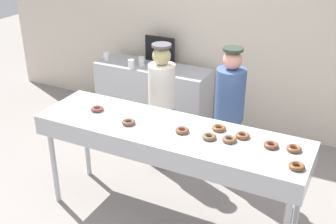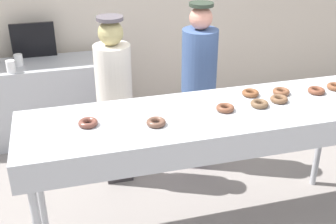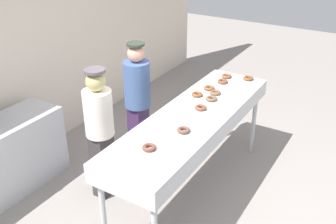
% 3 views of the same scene
% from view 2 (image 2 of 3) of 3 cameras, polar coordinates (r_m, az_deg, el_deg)
% --- Properties ---
extents(fryer_conveyor, '(2.63, 0.73, 1.05)m').
position_cam_2_polar(fryer_conveyor, '(3.08, 4.95, -1.64)').
color(fryer_conveyor, '#B7BABF').
rests_on(fryer_conveyor, ground).
extents(chocolate_donut_0, '(0.15, 0.15, 0.04)m').
position_cam_2_polar(chocolate_donut_0, '(3.51, 19.18, 2.72)').
color(chocolate_donut_0, brown).
rests_on(chocolate_donut_0, fryer_conveyor).
extents(chocolate_donut_1, '(0.17, 0.17, 0.04)m').
position_cam_2_polar(chocolate_donut_1, '(3.16, 12.11, 1.08)').
color(chocolate_donut_1, brown).
rests_on(chocolate_donut_1, fryer_conveyor).
extents(chocolate_donut_2, '(0.17, 0.17, 0.04)m').
position_cam_2_polar(chocolate_donut_2, '(2.84, -1.60, -1.38)').
color(chocolate_donut_2, brown).
rests_on(chocolate_donut_2, fryer_conveyor).
extents(chocolate_donut_3, '(0.14, 0.14, 0.04)m').
position_cam_2_polar(chocolate_donut_3, '(3.06, 7.64, 0.53)').
color(chocolate_donut_3, brown).
rests_on(chocolate_donut_3, fryer_conveyor).
extents(chocolate_donut_4, '(0.18, 0.18, 0.04)m').
position_cam_2_polar(chocolate_donut_4, '(3.63, 21.42, 3.17)').
color(chocolate_donut_4, brown).
rests_on(chocolate_donut_4, fryer_conveyor).
extents(chocolate_donut_5, '(0.14, 0.14, 0.04)m').
position_cam_2_polar(chocolate_donut_5, '(3.27, 14.60, 1.68)').
color(chocolate_donut_5, brown).
rests_on(chocolate_donut_5, fryer_conveyor).
extents(chocolate_donut_6, '(0.18, 0.18, 0.04)m').
position_cam_2_polar(chocolate_donut_6, '(3.41, 14.87, 2.65)').
color(chocolate_donut_6, brown).
rests_on(chocolate_donut_6, fryer_conveyor).
extents(chocolate_donut_7, '(0.19, 0.19, 0.04)m').
position_cam_2_polar(chocolate_donut_7, '(2.88, -10.62, -1.42)').
color(chocolate_donut_7, brown).
rests_on(chocolate_donut_7, fryer_conveyor).
extents(chocolate_donut_9, '(0.18, 0.18, 0.04)m').
position_cam_2_polar(chocolate_donut_9, '(3.33, 10.94, 2.51)').
color(chocolate_donut_9, brown).
rests_on(chocolate_donut_9, fryer_conveyor).
extents(worker_baker, '(0.31, 0.31, 1.56)m').
position_cam_2_polar(worker_baker, '(3.76, -7.16, 2.22)').
color(worker_baker, '#343032').
rests_on(worker_baker, ground).
extents(worker_assistant, '(0.32, 0.32, 1.61)m').
position_cam_2_polar(worker_assistant, '(3.98, 4.13, 4.30)').
color(worker_assistant, '#372147').
rests_on(worker_assistant, ground).
extents(prep_counter, '(1.67, 0.55, 0.87)m').
position_cam_2_polar(prep_counter, '(4.83, -16.56, 1.39)').
color(prep_counter, '#B7BABF').
rests_on(prep_counter, ground).
extents(paper_cup_0, '(0.09, 0.09, 0.12)m').
position_cam_2_polar(paper_cup_0, '(4.47, -20.25, 5.71)').
color(paper_cup_0, white).
rests_on(paper_cup_0, prep_counter).
extents(paper_cup_2, '(0.09, 0.09, 0.12)m').
position_cam_2_polar(paper_cup_2, '(4.63, -19.32, 6.54)').
color(paper_cup_2, white).
rests_on(paper_cup_2, prep_counter).
extents(menu_display, '(0.46, 0.04, 0.37)m').
position_cam_2_polar(menu_display, '(4.83, -17.53, 9.14)').
color(menu_display, black).
rests_on(menu_display, prep_counter).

